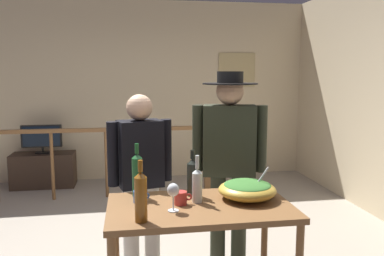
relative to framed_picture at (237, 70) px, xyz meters
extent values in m
cube|color=beige|center=(-1.64, 0.06, -0.33)|extent=(5.57, 0.10, 2.80)
cube|color=beige|center=(1.14, -2.08, -0.33)|extent=(0.10, 4.59, 2.80)
cube|color=tan|center=(0.00, 0.00, 0.00)|extent=(0.61, 0.03, 0.54)
cylinder|color=brown|center=(-2.77, -0.96, -1.28)|extent=(0.04, 0.04, 0.90)
cylinder|color=brown|center=(-2.07, -0.96, -1.28)|extent=(0.04, 0.04, 0.90)
cylinder|color=brown|center=(-1.37, -0.96, -1.28)|extent=(0.04, 0.04, 0.90)
cylinder|color=brown|center=(-0.66, -0.96, -1.28)|extent=(0.04, 0.04, 0.90)
cube|color=brown|center=(-2.42, -0.96, -0.80)|extent=(3.59, 0.07, 0.05)
cube|color=brown|center=(-0.66, -0.96, -1.23)|extent=(0.10, 0.10, 1.00)
cube|color=#38281E|center=(-3.02, -0.29, -1.48)|extent=(0.90, 0.40, 0.50)
cube|color=black|center=(-3.02, -0.29, -1.22)|extent=(0.20, 0.12, 0.02)
cylinder|color=black|center=(-3.02, -0.29, -1.17)|extent=(0.03, 0.03, 0.08)
cube|color=black|center=(-3.02, -0.32, -0.96)|extent=(0.57, 0.06, 0.33)
cube|color=black|center=(-3.02, -0.35, -0.96)|extent=(0.52, 0.01, 0.29)
cube|color=brown|center=(-1.30, -3.80, -0.94)|extent=(1.22, 0.71, 0.04)
cylinder|color=brown|center=(-1.88, -3.48, -1.35)|extent=(0.05, 0.05, 0.77)
cylinder|color=brown|center=(-0.73, -3.48, -1.35)|extent=(0.05, 0.05, 0.77)
ellipsoid|color=gold|center=(-0.95, -3.72, -0.86)|extent=(0.40, 0.40, 0.13)
ellipsoid|color=#38702D|center=(-0.95, -3.72, -0.83)|extent=(0.33, 0.33, 0.06)
cylinder|color=silver|center=(-0.87, -3.72, -0.80)|extent=(0.15, 0.01, 0.20)
cylinder|color=silver|center=(-1.49, -3.89, -0.92)|extent=(0.07, 0.07, 0.01)
cylinder|color=silver|center=(-1.49, -3.89, -0.87)|extent=(0.01, 0.01, 0.10)
ellipsoid|color=silver|center=(-1.49, -3.89, -0.78)|extent=(0.08, 0.08, 0.09)
cylinder|color=#1E5628|center=(-1.71, -3.54, -0.79)|extent=(0.08, 0.08, 0.28)
cone|color=#1E5628|center=(-1.71, -3.54, -0.63)|extent=(0.08, 0.08, 0.03)
cylinder|color=#1E5628|center=(-1.71, -3.54, -0.58)|extent=(0.03, 0.03, 0.07)
cylinder|color=brown|center=(-1.70, -4.04, -0.79)|extent=(0.08, 0.08, 0.27)
cone|color=brown|center=(-1.70, -4.04, -0.64)|extent=(0.08, 0.08, 0.03)
cylinder|color=brown|center=(-1.70, -4.04, -0.59)|extent=(0.03, 0.03, 0.07)
cylinder|color=black|center=(-1.32, -3.59, -0.81)|extent=(0.08, 0.08, 0.23)
cone|color=black|center=(-1.32, -3.59, -0.67)|extent=(0.08, 0.08, 0.04)
cylinder|color=black|center=(-1.32, -3.59, -0.62)|extent=(0.03, 0.03, 0.06)
cylinder|color=silver|center=(-1.31, -3.74, -0.82)|extent=(0.07, 0.07, 0.20)
cone|color=silver|center=(-1.31, -3.74, -0.70)|extent=(0.07, 0.07, 0.03)
cylinder|color=silver|center=(-1.31, -3.74, -0.64)|extent=(0.03, 0.03, 0.09)
cylinder|color=#3866B2|center=(-1.70, -3.68, -0.88)|extent=(0.07, 0.07, 0.08)
torus|color=#3866B2|center=(-1.65, -3.68, -0.88)|extent=(0.05, 0.01, 0.05)
cylinder|color=#B7332D|center=(-1.43, -3.77, -0.88)|extent=(0.09, 0.09, 0.09)
torus|color=#B7332D|center=(-1.38, -3.77, -0.88)|extent=(0.05, 0.01, 0.05)
cylinder|color=beige|center=(-1.59, -3.11, -1.35)|extent=(0.13, 0.13, 0.76)
cylinder|color=beige|center=(-1.76, -3.15, -1.35)|extent=(0.13, 0.13, 0.76)
cube|color=black|center=(-1.67, -3.13, -0.70)|extent=(0.39, 0.29, 0.54)
cylinder|color=black|center=(-1.46, -3.08, -0.69)|extent=(0.09, 0.09, 0.51)
cylinder|color=black|center=(-1.89, -3.19, -0.69)|extent=(0.09, 0.09, 0.51)
sphere|color=#D8A884|center=(-1.67, -3.13, -0.32)|extent=(0.21, 0.21, 0.21)
cylinder|color=#2D3323|center=(-0.84, -3.15, -1.32)|extent=(0.13, 0.13, 0.83)
cylinder|color=#2D3323|center=(-1.02, -3.11, -1.32)|extent=(0.13, 0.13, 0.83)
cube|color=#2D3323|center=(-0.93, -3.13, -0.61)|extent=(0.47, 0.31, 0.59)
cylinder|color=#2D3323|center=(-0.67, -3.20, -0.59)|extent=(0.09, 0.09, 0.56)
cylinder|color=#2D3323|center=(-1.19, -3.07, -0.59)|extent=(0.09, 0.09, 0.56)
sphere|color=#D8A884|center=(-0.93, -3.13, -0.20)|extent=(0.23, 0.23, 0.23)
cylinder|color=black|center=(-0.93, -3.13, -0.14)|extent=(0.45, 0.45, 0.01)
cylinder|color=black|center=(-0.93, -3.13, -0.09)|extent=(0.22, 0.22, 0.10)
camera|label=1|loc=(-1.76, -6.29, -0.05)|focal=36.87mm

